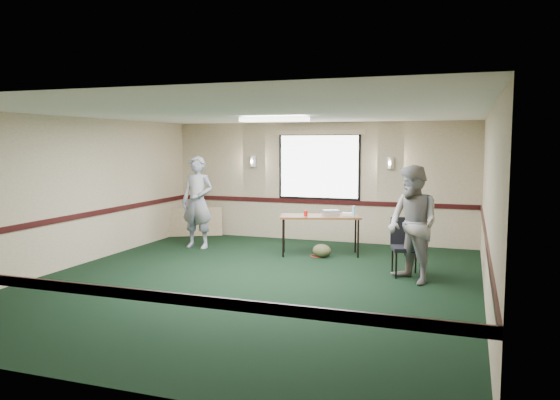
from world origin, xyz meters
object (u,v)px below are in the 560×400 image
(folding_table, at_px, (320,218))
(projector, at_px, (331,212))
(conference_chair, at_px, (406,242))
(person_left, at_px, (198,202))
(person_right, at_px, (413,224))

(folding_table, relative_size, projector, 5.55)
(conference_chair, relative_size, person_left, 0.49)
(projector, bearing_deg, person_right, -72.46)
(folding_table, relative_size, person_right, 0.91)
(folding_table, distance_m, person_right, 2.55)
(projector, relative_size, conference_chair, 0.32)
(person_left, height_order, person_right, person_left)
(projector, distance_m, conference_chair, 2.06)
(conference_chair, bearing_deg, folding_table, 131.44)
(conference_chair, bearing_deg, person_right, -88.72)
(person_left, relative_size, person_right, 1.04)
(projector, height_order, person_right, person_right)
(person_right, bearing_deg, conference_chair, 153.95)
(projector, distance_m, person_right, 2.49)
(person_right, bearing_deg, person_left, -151.85)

